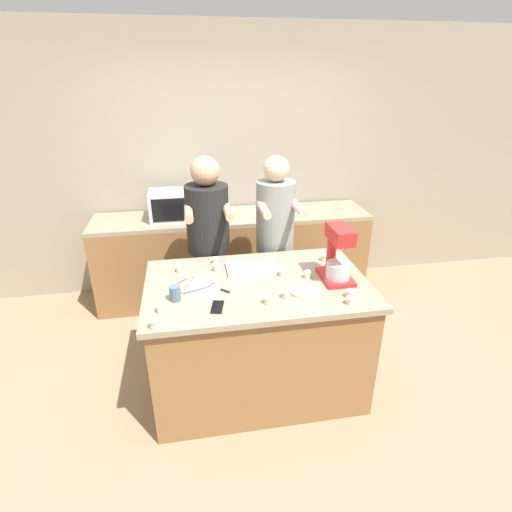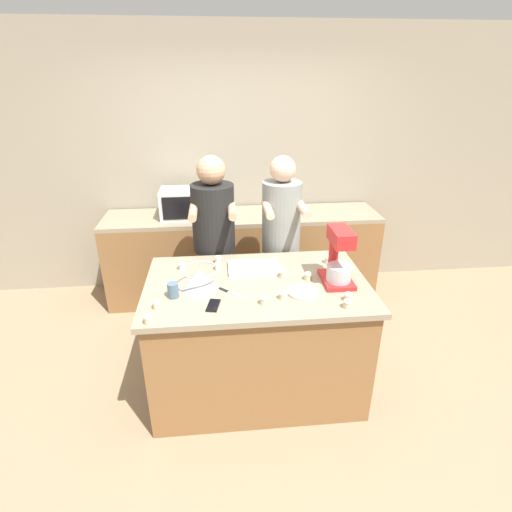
{
  "view_description": "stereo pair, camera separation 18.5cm",
  "coord_description": "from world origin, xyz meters",
  "px_view_note": "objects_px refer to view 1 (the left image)",
  "views": [
    {
      "loc": [
        -0.43,
        -2.41,
        2.23
      ],
      "look_at": [
        0.0,
        0.05,
        1.08
      ],
      "focal_mm": 28.0,
      "sensor_mm": 36.0,
      "label": 1
    },
    {
      "loc": [
        -0.25,
        -2.44,
        2.23
      ],
      "look_at": [
        0.0,
        0.05,
        1.08
      ],
      "focal_mm": 28.0,
      "sensor_mm": 36.0,
      "label": 2
    }
  ],
  "objects_px": {
    "cupcake_10": "(160,308)",
    "cupcake_5": "(215,260)",
    "cupcake_6": "(332,263)",
    "cupcake_7": "(179,268)",
    "cupcake_3": "(282,273)",
    "cupcake_2": "(268,299)",
    "drinking_glass": "(175,293)",
    "knife": "(232,293)",
    "microwave_oven": "(174,205)",
    "cupcake_12": "(350,293)",
    "cupcake_11": "(154,323)",
    "cupcake_9": "(307,274)",
    "person_right": "(275,246)",
    "person_left": "(209,251)",
    "cupcake_4": "(324,257)",
    "mixing_bowl": "(201,280)",
    "baking_tray": "(253,267)",
    "stand_mixer": "(337,257)",
    "cupcake_8": "(350,300)",
    "cupcake_0": "(217,267)",
    "small_plate": "(305,290)",
    "cupcake_1": "(286,294)",
    "cell_phone": "(217,307)"
  },
  "relations": [
    {
      "from": "cupcake_1",
      "to": "cupcake_7",
      "type": "height_order",
      "value": "same"
    },
    {
      "from": "mixing_bowl",
      "to": "cupcake_2",
      "type": "bearing_deg",
      "value": -31.05
    },
    {
      "from": "cupcake_2",
      "to": "cupcake_11",
      "type": "xyz_separation_m",
      "value": [
        -0.7,
        -0.15,
        0.0
      ]
    },
    {
      "from": "cupcake_9",
      "to": "cupcake_11",
      "type": "distance_m",
      "value": 1.13
    },
    {
      "from": "cupcake_2",
      "to": "cupcake_9",
      "type": "xyz_separation_m",
      "value": [
        0.35,
        0.29,
        0.0
      ]
    },
    {
      "from": "person_right",
      "to": "stand_mixer",
      "type": "height_order",
      "value": "person_right"
    },
    {
      "from": "cupcake_6",
      "to": "cupcake_11",
      "type": "xyz_separation_m",
      "value": [
        -1.28,
        -0.58,
        0.0
      ]
    },
    {
      "from": "person_left",
      "to": "cupcake_7",
      "type": "xyz_separation_m",
      "value": [
        -0.24,
        -0.42,
        0.06
      ]
    },
    {
      "from": "person_right",
      "to": "mixing_bowl",
      "type": "bearing_deg",
      "value": -132.66
    },
    {
      "from": "small_plate",
      "to": "cupcake_9",
      "type": "bearing_deg",
      "value": 68.82
    },
    {
      "from": "cupcake_9",
      "to": "baking_tray",
      "type": "bearing_deg",
      "value": 150.19
    },
    {
      "from": "cupcake_11",
      "to": "cupcake_10",
      "type": "bearing_deg",
      "value": 79.24
    },
    {
      "from": "cupcake_12",
      "to": "person_right",
      "type": "bearing_deg",
      "value": 106.17
    },
    {
      "from": "cupcake_10",
      "to": "cupcake_5",
      "type": "bearing_deg",
      "value": 58.17
    },
    {
      "from": "cupcake_3",
      "to": "cupcake_4",
      "type": "distance_m",
      "value": 0.43
    },
    {
      "from": "cupcake_10",
      "to": "drinking_glass",
      "type": "bearing_deg",
      "value": 55.5
    },
    {
      "from": "person_right",
      "to": "stand_mixer",
      "type": "relative_size",
      "value": 4.16
    },
    {
      "from": "baking_tray",
      "to": "cupcake_7",
      "type": "relative_size",
      "value": 6.45
    },
    {
      "from": "microwave_oven",
      "to": "mixing_bowl",
      "type": "bearing_deg",
      "value": -82.84
    },
    {
      "from": "cupcake_8",
      "to": "knife",
      "type": "bearing_deg",
      "value": 160.5
    },
    {
      "from": "cupcake_10",
      "to": "person_right",
      "type": "bearing_deg",
      "value": 45.8
    },
    {
      "from": "cupcake_2",
      "to": "cupcake_7",
      "type": "xyz_separation_m",
      "value": [
        -0.55,
        0.55,
        0.0
      ]
    },
    {
      "from": "cupcake_1",
      "to": "cupcake_8",
      "type": "xyz_separation_m",
      "value": [
        0.38,
        -0.14,
        0.0
      ]
    },
    {
      "from": "stand_mixer",
      "to": "cupcake_8",
      "type": "bearing_deg",
      "value": -94.64
    },
    {
      "from": "person_right",
      "to": "baking_tray",
      "type": "bearing_deg",
      "value": -120.27
    },
    {
      "from": "cupcake_4",
      "to": "cupcake_5",
      "type": "xyz_separation_m",
      "value": [
        -0.84,
        0.09,
        0.0
      ]
    },
    {
      "from": "cupcake_9",
      "to": "person_right",
      "type": "bearing_deg",
      "value": 97.46
    },
    {
      "from": "drinking_glass",
      "to": "cupcake_2",
      "type": "height_order",
      "value": "drinking_glass"
    },
    {
      "from": "cupcake_0",
      "to": "cupcake_2",
      "type": "distance_m",
      "value": 0.59
    },
    {
      "from": "cupcake_3",
      "to": "cupcake_2",
      "type": "bearing_deg",
      "value": -117.13
    },
    {
      "from": "person_left",
      "to": "cupcake_10",
      "type": "relative_size",
      "value": 28.08
    },
    {
      "from": "person_right",
      "to": "cupcake_11",
      "type": "bearing_deg",
      "value": -130.68
    },
    {
      "from": "microwave_oven",
      "to": "cupcake_12",
      "type": "relative_size",
      "value": 7.95
    },
    {
      "from": "baking_tray",
      "to": "drinking_glass",
      "type": "distance_m",
      "value": 0.67
    },
    {
      "from": "small_plate",
      "to": "cupcake_0",
      "type": "height_order",
      "value": "cupcake_0"
    },
    {
      "from": "person_left",
      "to": "cupcake_2",
      "type": "bearing_deg",
      "value": -72.38
    },
    {
      "from": "cupcake_3",
      "to": "cupcake_9",
      "type": "distance_m",
      "value": 0.18
    },
    {
      "from": "cupcake_2",
      "to": "cupcake_11",
      "type": "relative_size",
      "value": 1.0
    },
    {
      "from": "cupcake_0",
      "to": "cupcake_2",
      "type": "bearing_deg",
      "value": -61.62
    },
    {
      "from": "cupcake_6",
      "to": "cupcake_7",
      "type": "bearing_deg",
      "value": 174.47
    },
    {
      "from": "mixing_bowl",
      "to": "cupcake_11",
      "type": "distance_m",
      "value": 0.49
    },
    {
      "from": "knife",
      "to": "cupcake_11",
      "type": "height_order",
      "value": "cupcake_11"
    },
    {
      "from": "microwave_oven",
      "to": "cupcake_9",
      "type": "bearing_deg",
      "value": -56.84
    },
    {
      "from": "cupcake_1",
      "to": "cupcake_3",
      "type": "relative_size",
      "value": 1.0
    },
    {
      "from": "cupcake_10",
      "to": "knife",
      "type": "bearing_deg",
      "value": 17.61
    },
    {
      "from": "person_left",
      "to": "cupcake_4",
      "type": "height_order",
      "value": "person_left"
    },
    {
      "from": "cupcake_5",
      "to": "drinking_glass",
      "type": "bearing_deg",
      "value": -121.11
    },
    {
      "from": "small_plate",
      "to": "cupcake_4",
      "type": "bearing_deg",
      "value": 57.1
    },
    {
      "from": "mixing_bowl",
      "to": "cell_phone",
      "type": "bearing_deg",
      "value": -70.32
    },
    {
      "from": "stand_mixer",
      "to": "cupcake_8",
      "type": "xyz_separation_m",
      "value": [
        -0.03,
        -0.34,
        -0.14
      ]
    }
  ]
}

